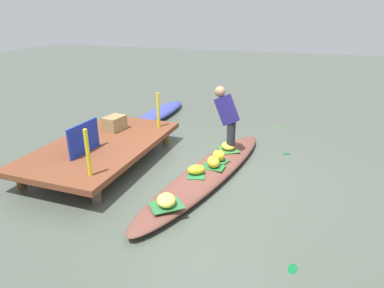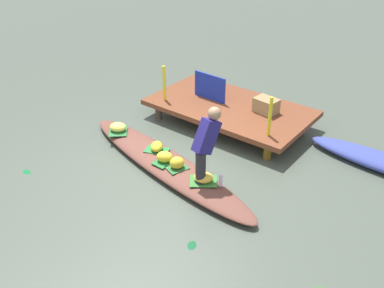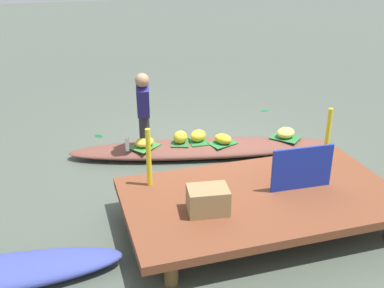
# 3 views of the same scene
# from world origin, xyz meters

# --- Properties ---
(canal_water) EXTENTS (40.00, 40.00, 0.00)m
(canal_water) POSITION_xyz_m (0.00, 0.00, 0.00)
(canal_water) COLOR #485146
(canal_water) RESTS_ON ground
(dock_platform) EXTENTS (3.20, 1.80, 0.40)m
(dock_platform) POSITION_xyz_m (-0.05, 2.05, 0.34)
(dock_platform) COLOR brown
(dock_platform) RESTS_ON ground
(vendor_boat) EXTENTS (4.21, 1.51, 0.19)m
(vendor_boat) POSITION_xyz_m (0.00, 0.00, 0.09)
(vendor_boat) COLOR brown
(vendor_boat) RESTS_ON ground
(moored_boat) EXTENTS (2.69, 0.68, 0.23)m
(moored_boat) POSITION_xyz_m (2.97, 2.28, 0.11)
(moored_boat) COLOR #384497
(moored_boat) RESTS_ON ground
(leaf_mat_0) EXTENTS (0.54, 0.52, 0.01)m
(leaf_mat_0) POSITION_xyz_m (0.90, -0.13, 0.19)
(leaf_mat_0) COLOR #357530
(leaf_mat_0) RESTS_ON vendor_boat
(banana_bunch_0) EXTENTS (0.38, 0.36, 0.14)m
(banana_bunch_0) POSITION_xyz_m (0.90, -0.13, 0.26)
(banana_bunch_0) COLOR gold
(banana_bunch_0) RESTS_ON vendor_boat
(leaf_mat_1) EXTENTS (0.54, 0.55, 0.01)m
(leaf_mat_1) POSITION_xyz_m (-1.34, 0.19, 0.19)
(leaf_mat_1) COLOR #296C37
(leaf_mat_1) RESTS_ON vendor_boat
(banana_bunch_1) EXTENTS (0.39, 0.37, 0.16)m
(banana_bunch_1) POSITION_xyz_m (-1.34, 0.19, 0.28)
(banana_bunch_1) COLOR #EDE459
(banana_bunch_1) RESTS_ON vendor_boat
(leaf_mat_2) EXTENTS (0.47, 0.38, 0.01)m
(leaf_mat_2) POSITION_xyz_m (-0.29, 0.12, 0.19)
(leaf_mat_2) COLOR #267338
(leaf_mat_2) RESTS_ON vendor_boat
(banana_bunch_2) EXTENTS (0.34, 0.36, 0.15)m
(banana_bunch_2) POSITION_xyz_m (-0.29, 0.12, 0.27)
(banana_bunch_2) COLOR gold
(banana_bunch_2) RESTS_ON vendor_boat
(leaf_mat_3) EXTENTS (0.29, 0.39, 0.01)m
(leaf_mat_3) POSITION_xyz_m (0.05, -0.07, 0.19)
(leaf_mat_3) COLOR #256D32
(leaf_mat_3) RESTS_ON vendor_boat
(banana_bunch_3) EXTENTS (0.34, 0.31, 0.19)m
(banana_bunch_3) POSITION_xyz_m (0.05, -0.07, 0.29)
(banana_bunch_3) COLOR yellow
(banana_bunch_3) RESTS_ON vendor_boat
(leaf_mat_4) EXTENTS (0.37, 0.41, 0.01)m
(leaf_mat_4) POSITION_xyz_m (0.34, -0.09, 0.19)
(leaf_mat_4) COLOR #2D6432
(leaf_mat_4) RESTS_ON vendor_boat
(banana_bunch_4) EXTENTS (0.31, 0.32, 0.20)m
(banana_bunch_4) POSITION_xyz_m (0.34, -0.09, 0.29)
(banana_bunch_4) COLOR gold
(banana_bunch_4) RESTS_ON vendor_boat
(vendor_person) EXTENTS (0.27, 0.50, 1.21)m
(vendor_person) POSITION_xyz_m (0.90, -0.08, 0.88)
(vendor_person) COLOR #28282D
(vendor_person) RESTS_ON vendor_boat
(water_bottle) EXTENTS (0.06, 0.06, 0.21)m
(water_bottle) POSITION_xyz_m (1.18, -0.05, 0.29)
(water_bottle) COLOR silver
(water_bottle) RESTS_ON vendor_boat
(market_banner) EXTENTS (0.76, 0.06, 0.53)m
(market_banner) POSITION_xyz_m (-0.55, 2.05, 0.66)
(market_banner) COLOR #172C9D
(market_banner) RESTS_ON dock_platform
(railing_post_west) EXTENTS (0.06, 0.06, 0.73)m
(railing_post_west) POSITION_xyz_m (-1.25, 1.45, 0.76)
(railing_post_west) COLOR yellow
(railing_post_west) RESTS_ON dock_platform
(railing_post_east) EXTENTS (0.06, 0.06, 0.73)m
(railing_post_east) POSITION_xyz_m (1.15, 1.45, 0.76)
(railing_post_east) COLOR yellow
(railing_post_east) RESTS_ON dock_platform
(produce_crate) EXTENTS (0.48, 0.38, 0.29)m
(produce_crate) POSITION_xyz_m (0.67, 2.22, 0.54)
(produce_crate) COLOR #91764C
(produce_crate) RESTS_ON dock_platform
(drifting_plant_0) EXTENTS (0.19, 0.11, 0.01)m
(drifting_plant_0) POSITION_xyz_m (-1.78, -1.53, 0.00)
(drifting_plant_0) COLOR #10622E
(drifting_plant_0) RESTS_ON ground
(drifting_plant_1) EXTENTS (0.31, 0.26, 0.01)m
(drifting_plant_1) POSITION_xyz_m (3.20, -0.86, 0.00)
(drifting_plant_1) COLOR #3B6035
(drifting_plant_1) RESTS_ON ground
(drifting_plant_2) EXTENTS (0.18, 0.21, 0.01)m
(drifting_plant_2) POSITION_xyz_m (1.50, -1.19, 0.00)
(drifting_plant_2) COLOR #125129
(drifting_plant_2) RESTS_ON ground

